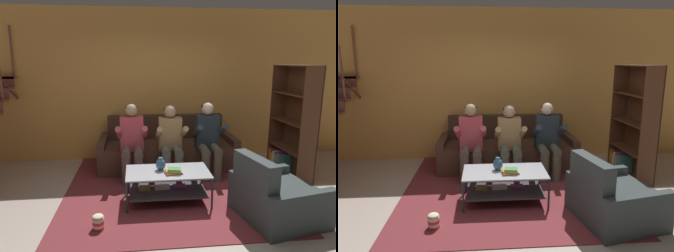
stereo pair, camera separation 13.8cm
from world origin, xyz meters
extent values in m
plane|color=#BAA99F|center=(0.00, 0.00, 0.00)|extent=(16.80, 16.80, 0.00)
cube|color=#E29F4C|center=(0.00, 2.46, 1.45)|extent=(8.40, 0.12, 2.90)
cylinder|color=brown|center=(-2.73, 1.78, 1.73)|extent=(0.04, 0.04, 0.90)
cylinder|color=brown|center=(-2.73, 2.36, 2.10)|extent=(0.04, 0.04, 0.90)
cube|color=#4C3225|center=(0.04, 1.80, 0.23)|extent=(2.19, 0.94, 0.45)
cube|color=#412A1F|center=(0.04, 2.18, 0.68)|extent=(2.19, 0.18, 0.45)
cube|color=#4C3225|center=(-1.12, 1.80, 0.29)|extent=(0.13, 0.94, 0.57)
cube|color=#4C3225|center=(1.20, 1.80, 0.29)|extent=(0.13, 0.94, 0.57)
cylinder|color=brown|center=(-0.70, 1.02, 0.23)|extent=(0.14, 0.14, 0.45)
cylinder|color=brown|center=(-0.50, 1.02, 0.23)|extent=(0.14, 0.14, 0.45)
cylinder|color=brown|center=(-0.70, 1.20, 0.49)|extent=(0.14, 0.42, 0.14)
cylinder|color=brown|center=(-0.50, 1.20, 0.49)|extent=(0.14, 0.42, 0.14)
cube|color=#B84654|center=(-0.60, 1.41, 0.74)|extent=(0.38, 0.22, 0.58)
cylinder|color=#B84654|center=(-0.80, 1.23, 0.80)|extent=(0.09, 0.49, 0.31)
cylinder|color=#B84654|center=(-0.39, 1.23, 0.80)|extent=(0.09, 0.49, 0.31)
sphere|color=tan|center=(-0.60, 1.41, 1.13)|extent=(0.21, 0.21, 0.21)
ellipsoid|color=black|center=(-0.60, 1.43, 1.16)|extent=(0.21, 0.21, 0.13)
cylinder|color=#57594D|center=(-0.06, 1.02, 0.23)|extent=(0.14, 0.14, 0.45)
cylinder|color=#57594D|center=(0.14, 1.02, 0.23)|extent=(0.14, 0.14, 0.45)
cylinder|color=#57594D|center=(-0.06, 1.20, 0.49)|extent=(0.14, 0.42, 0.14)
cylinder|color=#57594D|center=(0.14, 1.20, 0.49)|extent=(0.14, 0.42, 0.14)
cube|color=#A17F52|center=(0.04, 1.41, 0.72)|extent=(0.38, 0.22, 0.54)
cylinder|color=#A17F52|center=(-0.16, 1.23, 0.78)|extent=(0.09, 0.49, 0.31)
cylinder|color=#A17F52|center=(0.24, 1.23, 0.78)|extent=(0.09, 0.49, 0.31)
sphere|color=tan|center=(0.04, 1.41, 1.10)|extent=(0.21, 0.21, 0.21)
ellipsoid|color=black|center=(0.04, 1.43, 1.13)|extent=(0.21, 0.21, 0.13)
cylinder|color=#545341|center=(0.58, 1.02, 0.23)|extent=(0.14, 0.14, 0.45)
cylinder|color=#545341|center=(0.78, 1.02, 0.23)|extent=(0.14, 0.14, 0.45)
cylinder|color=#545341|center=(0.58, 1.20, 0.49)|extent=(0.14, 0.42, 0.14)
cylinder|color=#545341|center=(0.78, 1.20, 0.49)|extent=(0.14, 0.42, 0.14)
cube|color=#242F38|center=(0.68, 1.41, 0.74)|extent=(0.38, 0.22, 0.58)
cylinder|color=#242F38|center=(0.47, 1.23, 0.80)|extent=(0.09, 0.49, 0.31)
cylinder|color=#242F38|center=(0.88, 1.23, 0.80)|extent=(0.09, 0.49, 0.31)
sphere|color=beige|center=(0.68, 1.41, 1.13)|extent=(0.21, 0.21, 0.21)
ellipsoid|color=black|center=(0.68, 1.43, 1.16)|extent=(0.21, 0.21, 0.13)
cube|color=#B0B5BD|center=(-0.11, 0.39, 0.43)|extent=(1.14, 0.63, 0.02)
cube|color=#3C3B43|center=(-0.11, 0.39, 0.16)|extent=(1.05, 0.58, 0.02)
cylinder|color=#26363C|center=(-0.66, 0.09, 0.22)|extent=(0.03, 0.03, 0.44)
cylinder|color=#26363C|center=(0.45, 0.09, 0.22)|extent=(0.03, 0.03, 0.44)
cylinder|color=#26363C|center=(-0.66, 0.69, 0.22)|extent=(0.03, 0.03, 0.44)
cylinder|color=#26363C|center=(0.45, 0.69, 0.22)|extent=(0.03, 0.03, 0.44)
cube|color=olive|center=(-0.43, 0.45, 0.18)|extent=(0.16, 0.15, 0.03)
cube|color=silver|center=(-0.18, 0.46, 0.18)|extent=(0.21, 0.15, 0.03)
cube|color=#843993|center=(0.07, 0.46, 0.18)|extent=(0.18, 0.11, 0.03)
cube|color=maroon|center=(-0.03, 1.00, 0.01)|extent=(3.10, 3.41, 0.01)
cube|color=#804E51|center=(-0.03, 1.00, 0.01)|extent=(1.70, 1.88, 0.00)
ellipsoid|color=#355D83|center=(-0.20, 0.44, 0.53)|extent=(0.13, 0.13, 0.16)
cylinder|color=#355D83|center=(-0.20, 0.44, 0.61)|extent=(0.06, 0.06, 0.04)
cube|color=#9F6F43|center=(-0.04, 0.29, 0.46)|extent=(0.24, 0.18, 0.03)
cube|color=orange|center=(-0.04, 0.30, 0.48)|extent=(0.20, 0.15, 0.03)
cube|color=#3C8B42|center=(-0.03, 0.29, 0.51)|extent=(0.19, 0.16, 0.02)
cube|color=#54301D|center=(2.05, 1.66, 0.93)|extent=(0.31, 0.03, 1.86)
cube|color=#54301D|center=(2.08, 0.68, 0.93)|extent=(0.31, 0.03, 1.86)
cube|color=#54301D|center=(2.21, 1.17, 0.93)|extent=(0.05, 1.00, 1.86)
cube|color=#54301D|center=(2.07, 1.17, 0.01)|extent=(0.33, 0.97, 0.02)
cube|color=#54301D|center=(2.07, 1.17, 0.46)|extent=(0.33, 0.97, 0.02)
cube|color=#54301D|center=(2.07, 1.17, 0.93)|extent=(0.33, 0.97, 0.02)
cube|color=#54301D|center=(2.07, 1.17, 1.39)|extent=(0.33, 0.97, 0.02)
cube|color=#54301D|center=(2.07, 1.17, 1.85)|extent=(0.33, 0.97, 0.02)
cube|color=gold|center=(2.05, 1.63, 0.18)|extent=(0.27, 0.03, 0.32)
cube|color=red|center=(2.03, 1.59, 0.18)|extent=(0.22, 0.04, 0.33)
cube|color=gold|center=(2.05, 1.54, 0.15)|extent=(0.26, 0.06, 0.25)
cube|color=silver|center=(2.04, 1.48, 0.18)|extent=(0.22, 0.06, 0.31)
cube|color=teal|center=(2.04, 1.43, 0.18)|extent=(0.23, 0.04, 0.31)
cube|color=#ADBA3E|center=(2.05, 1.38, 0.15)|extent=(0.24, 0.05, 0.26)
cube|color=#862F92|center=(2.04, 1.34, 0.19)|extent=(0.22, 0.04, 0.35)
cube|color=teal|center=(2.06, 1.30, 0.17)|extent=(0.25, 0.05, 0.30)
cube|color=#363F40|center=(1.21, -0.20, 0.20)|extent=(1.01, 0.89, 0.41)
cube|color=#363F40|center=(0.86, -0.27, 0.61)|extent=(0.30, 0.74, 0.42)
cube|color=#363F40|center=(1.29, -0.61, 0.25)|extent=(0.89, 0.29, 0.51)
cube|color=#363F40|center=(1.13, 0.21, 0.25)|extent=(0.89, 0.29, 0.51)
cylinder|color=red|center=(-0.99, -0.25, 0.02)|extent=(0.14, 0.14, 0.04)
cylinder|color=white|center=(-0.99, -0.25, 0.06)|extent=(0.14, 0.14, 0.04)
cylinder|color=red|center=(-0.99, -0.25, 0.09)|extent=(0.14, 0.14, 0.04)
cylinder|color=white|center=(-0.99, -0.25, 0.13)|extent=(0.14, 0.14, 0.04)
ellipsoid|color=beige|center=(-0.99, -0.25, 0.16)|extent=(0.13, 0.13, 0.05)
camera|label=1|loc=(-0.52, -3.46, 1.92)|focal=32.00mm
camera|label=2|loc=(-0.38, -3.47, 1.92)|focal=32.00mm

